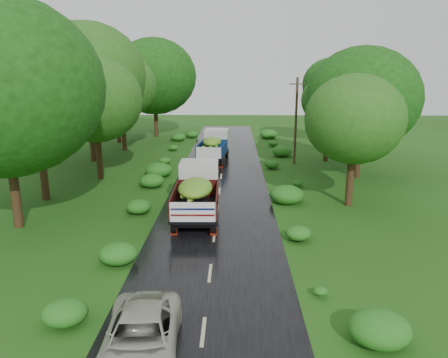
{
  "coord_description": "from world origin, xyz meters",
  "views": [
    {
      "loc": [
        0.9,
        -15.99,
        8.02
      ],
      "look_at": [
        0.38,
        8.64,
        1.7
      ],
      "focal_mm": 35.0,
      "sensor_mm": 36.0,
      "label": 1
    }
  ],
  "objects_px": {
    "truck_near": "(197,190)",
    "car": "(141,338)",
    "utility_pole": "(296,120)",
    "truck_far": "(214,145)"
  },
  "relations": [
    {
      "from": "utility_pole",
      "to": "truck_far",
      "type": "bearing_deg",
      "value": 174.12
    },
    {
      "from": "utility_pole",
      "to": "truck_near",
      "type": "bearing_deg",
      "value": -115.45
    },
    {
      "from": "truck_near",
      "to": "car",
      "type": "relative_size",
      "value": 1.4
    },
    {
      "from": "truck_near",
      "to": "truck_far",
      "type": "bearing_deg",
      "value": 87.88
    },
    {
      "from": "car",
      "to": "utility_pole",
      "type": "bearing_deg",
      "value": 69.17
    },
    {
      "from": "truck_near",
      "to": "truck_far",
      "type": "distance_m",
      "value": 14.82
    },
    {
      "from": "car",
      "to": "utility_pole",
      "type": "relative_size",
      "value": 0.64
    },
    {
      "from": "truck_far",
      "to": "utility_pole",
      "type": "distance_m",
      "value": 7.33
    },
    {
      "from": "truck_far",
      "to": "car",
      "type": "xyz_separation_m",
      "value": [
        -0.91,
        -27.0,
        -0.79
      ]
    },
    {
      "from": "truck_far",
      "to": "utility_pole",
      "type": "bearing_deg",
      "value": -2.35
    }
  ]
}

